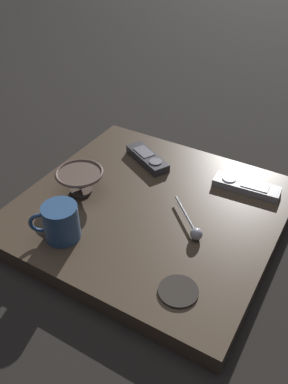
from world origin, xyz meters
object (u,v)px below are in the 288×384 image
(tv_remote_near, at_px, (147,158))
(drink_coaster, at_px, (178,291))
(coffee_mug, at_px, (60,222))
(cereal_bowl, at_px, (80,180))
(tv_remote_far, at_px, (246,186))
(teaspoon, at_px, (194,231))

(tv_remote_near, height_order, drink_coaster, tv_remote_near)
(coffee_mug, relative_size, drink_coaster, 1.24)
(cereal_bowl, bearing_deg, drink_coaster, 155.91)
(coffee_mug, distance_m, tv_remote_near, 0.38)
(cereal_bowl, height_order, drink_coaster, cereal_bowl)
(cereal_bowl, xyz_separation_m, drink_coaster, (-0.37, 0.17, -0.03))
(tv_remote_far, bearing_deg, cereal_bowl, 31.78)
(cereal_bowl, relative_size, coffee_mug, 1.24)
(tv_remote_near, bearing_deg, coffee_mug, 87.93)
(tv_remote_near, xyz_separation_m, tv_remote_far, (-0.30, -0.02, -0.00))
(tv_remote_near, xyz_separation_m, drink_coaster, (-0.29, 0.38, -0.01))
(coffee_mug, xyz_separation_m, tv_remote_far, (-0.31, -0.39, -0.03))
(drink_coaster, bearing_deg, tv_remote_far, -90.61)
(tv_remote_far, xyz_separation_m, drink_coaster, (0.00, 0.40, -0.01))
(tv_remote_far, relative_size, drink_coaster, 2.17)
(teaspoon, distance_m, tv_remote_far, 0.24)
(cereal_bowl, distance_m, coffee_mug, 0.17)
(tv_remote_far, bearing_deg, teaspoon, 78.86)
(tv_remote_far, bearing_deg, tv_remote_near, 3.63)
(cereal_bowl, height_order, tv_remote_near, cereal_bowl)
(coffee_mug, height_order, tv_remote_near, coffee_mug)
(coffee_mug, bearing_deg, drink_coaster, 178.65)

